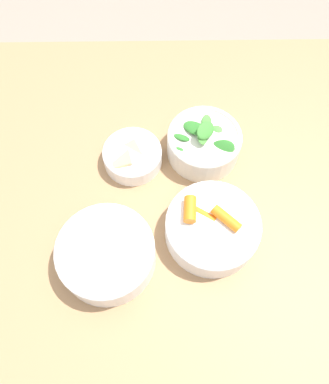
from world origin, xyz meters
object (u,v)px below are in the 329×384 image
object	(u,v)px
bowl_greens	(203,143)
bowl_cookies	(132,156)
bowl_carrots	(212,227)
bowl_beans_hotdog	(107,254)

from	to	relation	value
bowl_greens	bowl_cookies	distance (m)	0.15
bowl_carrots	bowl_beans_hotdog	xyz separation A→B (m)	(0.19, 0.05, -0.00)
bowl_carrots	bowl_cookies	xyz separation A→B (m)	(0.15, -0.16, -0.01)
bowl_carrots	bowl_greens	xyz separation A→B (m)	(0.00, -0.18, 0.00)
bowl_carrots	bowl_beans_hotdog	distance (m)	0.20
bowl_carrots	bowl_greens	distance (m)	0.18
bowl_greens	bowl_cookies	xyz separation A→B (m)	(0.15, 0.02, -0.01)
bowl_beans_hotdog	bowl_cookies	size ratio (longest dim) A/B	1.44
bowl_beans_hotdog	bowl_cookies	bearing A→B (deg)	-100.59
bowl_cookies	bowl_beans_hotdog	bearing A→B (deg)	79.41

